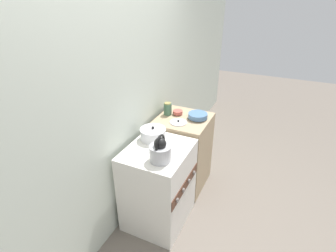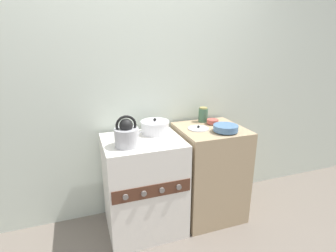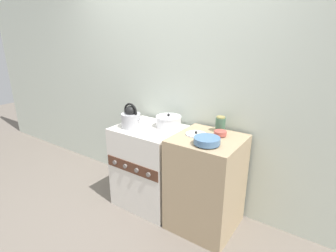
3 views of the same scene
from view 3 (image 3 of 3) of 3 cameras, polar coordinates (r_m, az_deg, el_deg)
ground_plane at (r=2.89m, az=-7.41°, el=-18.52°), size 12.00×12.00×0.00m
wall_back at (r=2.85m, az=0.37°, el=8.89°), size 7.00×0.06×2.50m
stove at (r=2.83m, az=-3.89°, el=-8.67°), size 0.67×0.60×0.87m
counter at (r=2.52m, az=8.24°, el=-12.17°), size 0.59×0.58×0.91m
kettle at (r=2.65m, az=-8.05°, el=1.66°), size 0.24×0.19×0.25m
cooking_pot at (r=2.65m, az=0.13°, el=1.00°), size 0.26×0.26×0.14m
enamel_bowl at (r=2.16m, az=8.48°, el=-3.18°), size 0.22×0.22×0.06m
small_ceramic_bowl at (r=2.37m, az=11.31°, el=-1.53°), size 0.11×0.11×0.05m
storage_jar at (r=2.47m, az=11.33°, el=0.37°), size 0.09×0.09×0.15m
loose_pot_lid at (r=2.38m, az=6.13°, el=-1.74°), size 0.19×0.19×0.03m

